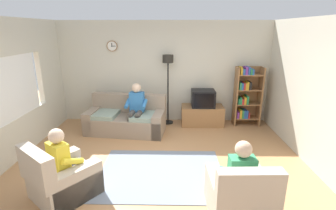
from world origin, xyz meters
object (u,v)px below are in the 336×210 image
object	(u,v)px
tv_stand	(202,115)
armchair_near_window	(62,180)
person_on_couch	(136,106)
tv	(203,98)
person_in_left_armchair	(65,159)
person_in_right_armchair	(239,173)
bookshelf	(246,95)
floor_lamp	(168,70)
couch	(126,120)
armchair_near_bookshelf	(239,197)

from	to	relation	value
tv_stand	armchair_near_window	bearing A→B (deg)	-128.46
armchair_near_window	person_on_couch	xyz separation A→B (m)	(0.79, 2.47, 0.41)
tv	person_in_left_armchair	bearing A→B (deg)	-128.69
person_in_right_armchair	bookshelf	bearing A→B (deg)	73.49
person_in_right_armchair	armchair_near_window	bearing A→B (deg)	174.05
floor_lamp	person_in_right_armchair	xyz separation A→B (m)	(1.04, -3.47, -0.85)
person_on_couch	armchair_near_window	bearing A→B (deg)	-107.69
bookshelf	person_on_couch	xyz separation A→B (m)	(-2.81, -0.70, -0.11)
couch	tv_stand	size ratio (longest dim) A/B	1.81
floor_lamp	person_in_left_armchair	bearing A→B (deg)	-115.40
armchair_near_window	armchair_near_bookshelf	world-z (taller)	same
tv	armchair_near_window	distance (m)	3.97
person_on_couch	person_in_left_armchair	xyz separation A→B (m)	(-0.73, -2.40, -0.09)
bookshelf	tv_stand	bearing A→B (deg)	-176.69
floor_lamp	couch	bearing A→B (deg)	-148.87
person_in_left_armchair	tv	bearing A→B (deg)	51.31
bookshelf	person_in_right_armchair	bearing A→B (deg)	-106.51
floor_lamp	person_in_right_armchair	size ratio (longest dim) A/B	1.65
person_on_couch	bookshelf	bearing A→B (deg)	13.96
couch	person_on_couch	distance (m)	0.49
floor_lamp	person_in_right_armchair	bearing A→B (deg)	-73.34
armchair_near_bookshelf	person_in_left_armchair	world-z (taller)	person_in_left_armchair
person_in_right_armchair	floor_lamp	bearing A→B (deg)	106.66
armchair_near_window	person_on_couch	size ratio (longest dim) A/B	0.96
tv_stand	person_on_couch	size ratio (longest dim) A/B	0.89
couch	armchair_near_window	size ratio (longest dim) A/B	1.68
armchair_near_bookshelf	tv_stand	bearing A→B (deg)	91.99
couch	person_in_left_armchair	xyz separation A→B (m)	(-0.46, -2.51, 0.29)
floor_lamp	armchair_near_bookshelf	world-z (taller)	floor_lamp
person_on_couch	person_in_left_armchair	bearing A→B (deg)	-106.97
couch	tv	size ratio (longest dim) A/B	3.31
armchair_near_window	person_in_right_armchair	xyz separation A→B (m)	(2.58, -0.27, 0.32)
person_in_left_armchair	person_in_right_armchair	bearing A→B (deg)	-7.65
couch	person_in_left_armchair	size ratio (longest dim) A/B	1.78
couch	tv	distance (m)	2.06
person_on_couch	couch	bearing A→B (deg)	158.36
tv_stand	floor_lamp	bearing A→B (deg)	173.87
bookshelf	person_in_right_armchair	size ratio (longest dim) A/B	1.40
bookshelf	person_in_left_armchair	xyz separation A→B (m)	(-3.54, -3.10, -0.21)
tv	floor_lamp	world-z (taller)	floor_lamp
person_on_couch	person_in_right_armchair	size ratio (longest dim) A/B	1.11
bookshelf	person_on_couch	world-z (taller)	bookshelf
floor_lamp	person_on_couch	size ratio (longest dim) A/B	1.49
armchair_near_bookshelf	person_in_right_armchair	bearing A→B (deg)	91.99
couch	armchair_near_window	world-z (taller)	same
tv_stand	person_in_right_armchair	xyz separation A→B (m)	(0.12, -3.37, 0.35)
armchair_near_window	person_in_left_armchair	distance (m)	0.33
tv_stand	bookshelf	bearing A→B (deg)	3.31
tv	person_on_couch	xyz separation A→B (m)	(-1.68, -0.61, -0.04)
tv_stand	person_in_left_armchair	distance (m)	3.89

